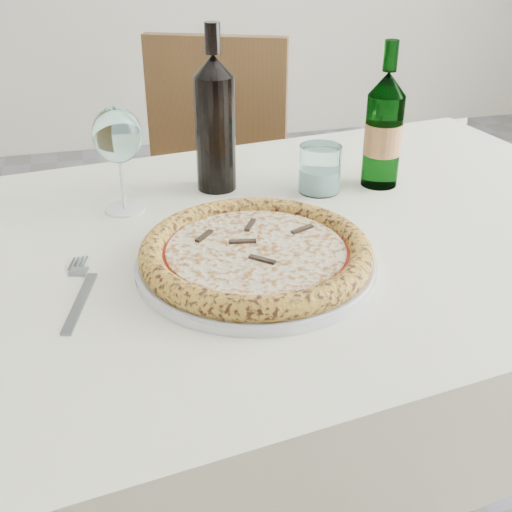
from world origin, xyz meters
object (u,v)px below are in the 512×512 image
at_px(tumbler, 320,172).
at_px(wine_glass, 117,138).
at_px(chair_far, 212,190).
at_px(plate, 256,263).
at_px(dining_table, 240,285).
at_px(wine_bottle, 215,122).
at_px(pizza, 256,252).
at_px(beer_bottle, 384,130).

bearing_deg(tumbler, wine_glass, 179.24).
height_order(chair_far, plate, chair_far).
height_order(dining_table, wine_bottle, wine_bottle).
height_order(pizza, wine_glass, wine_glass).
distance_m(dining_table, plate, 0.14).
xyz_separation_m(wine_glass, wine_bottle, (0.18, 0.06, -0.00)).
xyz_separation_m(wine_glass, tumbler, (0.36, -0.00, -0.09)).
xyz_separation_m(plate, beer_bottle, (0.31, 0.25, 0.10)).
bearing_deg(wine_glass, pizza, -56.94).
xyz_separation_m(pizza, tumbler, (0.19, 0.25, 0.01)).
relative_size(dining_table, wine_glass, 8.52).
bearing_deg(wine_glass, beer_bottle, -0.49).
height_order(plate, wine_glass, wine_glass).
xyz_separation_m(tumbler, beer_bottle, (0.12, 0.00, 0.07)).
distance_m(tumbler, beer_bottle, 0.14).
bearing_deg(wine_bottle, dining_table, -92.35).
relative_size(beer_bottle, wine_bottle, 0.89).
height_order(dining_table, tumbler, tumbler).
bearing_deg(tumbler, dining_table, -141.05).
relative_size(plate, beer_bottle, 1.32).
relative_size(plate, pizza, 1.04).
xyz_separation_m(pizza, wine_bottle, (0.01, 0.32, 0.10)).
bearing_deg(tumbler, plate, -126.82).
xyz_separation_m(plate, wine_bottle, (0.01, 0.32, 0.12)).
xyz_separation_m(dining_table, tumbler, (0.19, 0.15, 0.12)).
relative_size(pizza, wine_glass, 1.85).
relative_size(dining_table, beer_bottle, 5.86).
height_order(tumbler, beer_bottle, beer_bottle).
bearing_deg(plate, wine_glass, 123.06).
xyz_separation_m(dining_table, wine_bottle, (0.01, 0.22, 0.21)).
distance_m(pizza, tumbler, 0.32).
xyz_separation_m(dining_table, beer_bottle, (0.31, 0.15, 0.19)).
height_order(tumbler, wine_bottle, wine_bottle).
distance_m(chair_far, tumbler, 0.65).
bearing_deg(dining_table, wine_bottle, 87.65).
bearing_deg(tumbler, chair_far, 98.96).
bearing_deg(wine_glass, dining_table, -43.25).
distance_m(wine_glass, wine_bottle, 0.19).
height_order(dining_table, plate, plate).
relative_size(chair_far, tumbler, 10.70).
xyz_separation_m(chair_far, pizza, (-0.10, -0.84, 0.25)).
relative_size(wine_glass, tumbler, 2.11).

